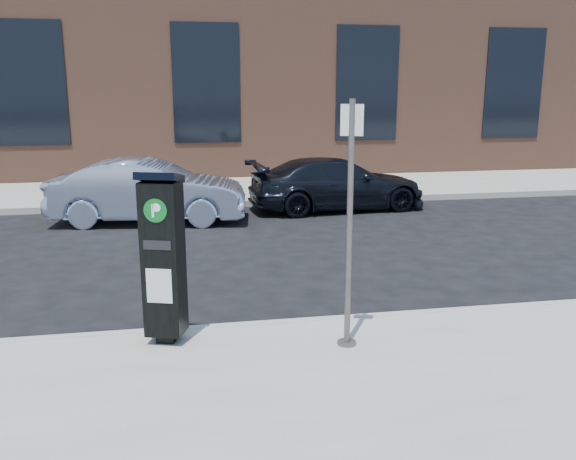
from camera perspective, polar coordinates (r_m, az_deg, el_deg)
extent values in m
plane|color=black|center=(7.50, -2.25, -9.65)|extent=(120.00, 120.00, 0.00)
cube|color=gray|center=(21.06, -7.69, 5.43)|extent=(60.00, 12.00, 0.15)
cube|color=#9E9B93|center=(7.45, -2.23, -9.18)|extent=(60.00, 0.12, 0.16)
cube|color=#9E9B93|center=(15.16, -6.56, 2.40)|extent=(60.00, 0.12, 0.16)
cube|color=brown|center=(23.88, -8.37, 15.77)|extent=(28.00, 10.00, 8.00)
cube|color=black|center=(19.25, -23.06, 12.52)|extent=(2.00, 0.06, 3.50)
cube|color=black|center=(18.84, -7.66, 13.44)|extent=(2.00, 0.06, 3.50)
cube|color=black|center=(19.74, 7.41, 13.43)|extent=(2.00, 0.06, 3.50)
cube|color=black|center=(21.78, 20.37, 12.72)|extent=(2.00, 0.06, 3.50)
cube|color=black|center=(7.04, -11.23, -9.72)|extent=(0.25, 0.25, 0.10)
cube|color=black|center=(6.75, -11.57, -2.66)|extent=(0.49, 0.46, 1.70)
cube|color=black|center=(6.56, -11.93, 4.84)|extent=(0.54, 0.51, 0.16)
cylinder|color=#075218|center=(6.45, -12.32, 1.79)|extent=(0.24, 0.09, 0.25)
cube|color=white|center=(6.45, -12.32, 1.79)|extent=(0.09, 0.04, 0.14)
cube|color=silver|center=(6.66, -11.97, -5.15)|extent=(0.27, 0.09, 0.38)
cube|color=black|center=(6.53, -12.16, -1.40)|extent=(0.29, 0.10, 0.10)
cylinder|color=#4F4945|center=(6.86, 5.52, -10.46)|extent=(0.21, 0.21, 0.03)
cylinder|color=#4F4945|center=(6.45, 5.77, 0.26)|extent=(0.06, 0.06, 2.65)
cube|color=silver|center=(6.29, 6.01, 10.19)|extent=(0.23, 0.09, 0.32)
imported|color=#98A6C2|center=(13.66, -12.91, 3.57)|extent=(4.34, 1.97, 1.38)
imported|color=black|center=(14.81, 4.63, 4.33)|extent=(4.41, 2.08, 1.24)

